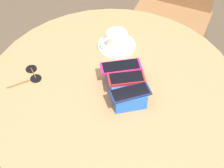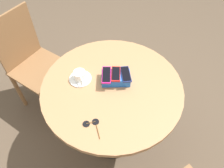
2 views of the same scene
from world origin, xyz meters
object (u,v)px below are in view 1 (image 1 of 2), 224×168
phone_box (125,86)px  chair_near_window (171,14)px  phone_red (126,78)px  phone_navy (130,93)px  coffee_cup (116,39)px  phone_magenta (121,66)px  round_table (112,109)px  sunglasses (32,75)px  saucer (117,46)px

phone_box → chair_near_window: chair_near_window is taller
phone_red → chair_near_window: bearing=-32.0°
phone_navy → coffee_cup: phone_navy is taller
phone_magenta → chair_near_window: bearing=-34.7°
phone_magenta → phone_box: bearing=-178.0°
chair_near_window → round_table: bearing=144.4°
phone_navy → sunglasses: bearing=55.7°
phone_red → sunglasses: 0.36m
round_table → phone_navy: size_ratio=6.66×
phone_box → phone_navy: size_ratio=1.33×
round_table → phone_red: bearing=-120.4°
round_table → phone_red: phone_red is taller
phone_magenta → saucer: 0.19m
coffee_cup → chair_near_window: chair_near_window is taller
coffee_cup → phone_navy: bearing=175.7°
round_table → phone_red: size_ratio=7.16×
round_table → chair_near_window: 0.82m
saucer → sunglasses: saucer is taller
phone_navy → saucer: 0.30m
sunglasses → phone_box: bearing=-115.8°
saucer → sunglasses: bearing=103.8°
sunglasses → chair_near_window: (0.54, -0.75, -0.26)m
coffee_cup → phone_box: bearing=174.6°
phone_magenta → sunglasses: 0.33m
phone_navy → coffee_cup: bearing=-4.3°
phone_red → coffee_cup: phone_red is taller
phone_box → coffee_cup: size_ratio=1.70×
phone_magenta → coffee_cup: bearing=-8.0°
phone_box → chair_near_window: bearing=-32.2°
phone_box → chair_near_window: 0.86m
phone_navy → sunglasses: 0.38m
phone_red → saucer: phone_red is taller
phone_box → sunglasses: (0.15, 0.31, -0.03)m
phone_red → phone_magenta: phone_red is taller
phone_magenta → coffee_cup: phone_magenta is taller
phone_box → phone_red: size_ratio=1.43×
chair_near_window → saucer: bearing=138.1°
phone_red → phone_magenta: size_ratio=0.89×
saucer → sunglasses: (-0.08, 0.34, -0.00)m
phone_box → phone_navy: bearing=179.6°
coffee_cup → sunglasses: 0.35m
chair_near_window → sunglasses: bearing=125.8°
round_table → phone_magenta: 0.20m
phone_magenta → coffee_cup: size_ratio=1.33×
phone_navy → coffee_cup: size_ratio=1.28×
saucer → chair_near_window: 0.66m
phone_box → sunglasses: 0.35m
round_table → phone_magenta: size_ratio=6.39×
saucer → coffee_cup: (-0.00, 0.00, 0.03)m
chair_near_window → coffee_cup: bearing=137.9°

